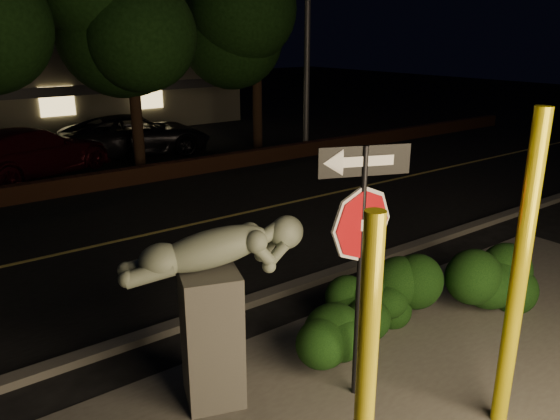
% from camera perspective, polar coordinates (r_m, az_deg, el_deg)
% --- Properties ---
extents(ground, '(90.00, 90.00, 0.00)m').
position_cam_1_polar(ground, '(15.15, -18.89, 0.56)').
color(ground, black).
rests_on(ground, ground).
extents(road, '(80.00, 8.00, 0.01)m').
position_cam_1_polar(road, '(12.45, -14.50, -2.71)').
color(road, black).
rests_on(road, ground).
extents(lane_marking, '(80.00, 0.12, 0.00)m').
position_cam_1_polar(lane_marking, '(12.45, -14.51, -2.65)').
color(lane_marking, tan).
rests_on(lane_marking, road).
extents(curb, '(80.00, 0.25, 0.12)m').
position_cam_1_polar(curb, '(9.05, -4.29, -9.86)').
color(curb, '#4C4944').
rests_on(curb, ground).
extents(brick_wall, '(40.00, 0.35, 0.50)m').
position_cam_1_polar(brick_wall, '(16.29, -20.44, 2.49)').
color(brick_wall, '#482617').
rests_on(brick_wall, ground).
extents(parking_lot, '(40.00, 12.00, 0.01)m').
position_cam_1_polar(parking_lot, '(21.75, -24.79, 4.98)').
color(parking_lot, black).
rests_on(parking_lot, ground).
extents(tree_far_d, '(4.40, 4.40, 7.42)m').
position_cam_1_polar(tree_far_d, '(20.85, -2.53, 21.08)').
color(tree_far_d, black).
rests_on(tree_far_d, ground).
extents(yellow_pole_left, '(0.16, 0.16, 3.14)m').
position_cam_1_polar(yellow_pole_left, '(4.48, 8.83, -19.51)').
color(yellow_pole_left, yellow).
rests_on(yellow_pole_left, ground).
extents(yellow_pole_right, '(0.18, 0.18, 3.62)m').
position_cam_1_polar(yellow_pole_right, '(6.35, 23.69, -6.55)').
color(yellow_pole_right, yellow).
rests_on(yellow_pole_right, ground).
extents(signpost, '(1.00, 0.43, 3.13)m').
position_cam_1_polar(signpost, '(6.19, 8.56, -1.58)').
color(signpost, black).
rests_on(signpost, ground).
extents(sculpture, '(2.10, 1.18, 2.28)m').
position_cam_1_polar(sculpture, '(6.41, -6.97, -8.83)').
color(sculpture, '#4C4944').
rests_on(sculpture, ground).
extents(hedge_center, '(2.06, 1.58, 0.97)m').
position_cam_1_polar(hedge_center, '(7.68, 6.80, -11.74)').
color(hedge_center, black).
rests_on(hedge_center, ground).
extents(hedge_right, '(2.03, 1.53, 1.18)m').
position_cam_1_polar(hedge_right, '(8.67, 10.62, -7.54)').
color(hedge_right, black).
rests_on(hedge_right, ground).
extents(hedge_far_right, '(1.78, 1.33, 1.11)m').
position_cam_1_polar(hedge_far_right, '(9.47, 20.95, -6.45)').
color(hedge_far_right, black).
rests_on(hedge_far_right, ground).
extents(parked_car_darkred, '(5.79, 4.28, 1.56)m').
position_cam_1_polar(parked_car_darkred, '(18.64, -24.66, 5.50)').
color(parked_car_darkred, '#3B0A12').
rests_on(parked_car_darkred, ground).
extents(parked_car_dark, '(5.68, 3.35, 1.48)m').
position_cam_1_polar(parked_car_dark, '(20.77, -14.77, 7.57)').
color(parked_car_dark, black).
rests_on(parked_car_dark, ground).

